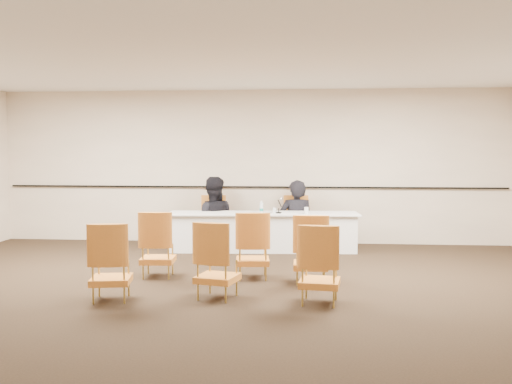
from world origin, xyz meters
TOP-DOWN VIEW (x-y plane):
  - floor at (0.00, 0.00)m, footprint 10.00×10.00m
  - ceiling at (0.00, 0.00)m, footprint 10.00×10.00m
  - wall_back at (0.00, 4.00)m, footprint 10.00×0.04m
  - wall_rail at (0.00, 3.96)m, footprint 9.80×0.04m
  - panel_table at (0.30, 3.06)m, footprint 3.48×1.01m
  - panelist_main at (0.89, 3.62)m, footprint 0.70×0.48m
  - panelist_main_chair at (0.89, 3.62)m, footprint 0.53×0.53m
  - panelist_second at (-0.70, 3.52)m, footprint 0.95×0.78m
  - panelist_second_chair at (-0.70, 3.52)m, footprint 0.53×0.53m
  - papers at (0.78, 3.06)m, footprint 0.31×0.23m
  - microphone at (0.58, 3.02)m, footprint 0.14×0.22m
  - water_bottle at (0.27, 3.00)m, footprint 0.07×0.07m
  - drinking_glass at (0.51, 3.02)m, footprint 0.08×0.08m
  - coffee_cup at (1.08, 2.93)m, footprint 0.09×0.09m
  - aud_chair_front_left at (-1.03, 0.74)m, footprint 0.54×0.54m
  - aud_chair_front_mid at (0.33, 0.76)m, footprint 0.55×0.55m
  - aud_chair_front_right at (1.14, 0.53)m, footprint 0.50×0.50m
  - aud_chair_back_left at (-1.26, -0.58)m, footprint 0.58×0.58m
  - aud_chair_back_mid at (0.00, -0.37)m, footprint 0.61×0.61m
  - aud_chair_back_right at (1.24, -0.51)m, footprint 0.56×0.56m

SIDE VIEW (x-z plane):
  - floor at x=0.00m, z-range 0.00..0.00m
  - panelist_main at x=0.89m, z-range -0.58..1.26m
  - panel_table at x=0.30m, z-range 0.00..0.69m
  - panelist_second at x=-0.70m, z-range -0.48..1.32m
  - panelist_main_chair at x=0.89m, z-range 0.00..0.95m
  - panelist_second_chair at x=-0.70m, z-range 0.00..0.95m
  - aud_chair_front_left at x=-1.03m, z-range 0.00..0.95m
  - aud_chair_front_mid at x=0.33m, z-range 0.00..0.95m
  - aud_chair_front_right at x=1.14m, z-range 0.00..0.95m
  - aud_chair_back_left at x=-1.26m, z-range 0.00..0.95m
  - aud_chair_back_mid at x=0.00m, z-range 0.00..0.95m
  - aud_chair_back_right at x=1.24m, z-range 0.00..0.95m
  - papers at x=0.78m, z-range 0.69..0.69m
  - drinking_glass at x=0.51m, z-range 0.69..0.79m
  - coffee_cup at x=1.08m, z-range 0.69..0.81m
  - water_bottle at x=0.27m, z-range 0.69..0.91m
  - microphone at x=0.58m, z-range 0.69..0.97m
  - wall_rail at x=0.00m, z-range 1.09..1.11m
  - wall_back at x=0.00m, z-range 0.00..3.00m
  - ceiling at x=0.00m, z-range 3.00..3.00m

